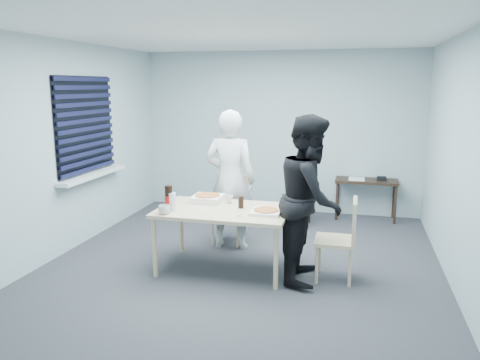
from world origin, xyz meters
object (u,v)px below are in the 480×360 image
(stool, at_px, (300,199))
(mug_a, at_px, (164,210))
(person_white, at_px, (230,180))
(person_black, at_px, (310,199))
(mug_b, at_px, (229,199))
(dining_table, at_px, (224,214))
(chair_far, at_px, (230,203))
(soda_bottle, at_px, (169,199))
(backpack, at_px, (300,178))
(side_table, at_px, (366,185))
(chair_right, at_px, (343,234))

(stool, distance_m, mug_a, 2.58)
(person_white, distance_m, stool, 1.47)
(person_black, bearing_deg, stool, 9.94)
(mug_b, bearing_deg, dining_table, -86.90)
(chair_far, bearing_deg, person_black, -40.72)
(stool, xyz_separation_m, soda_bottle, (-1.18, -2.12, 0.44))
(person_black, xyz_separation_m, mug_a, (-1.51, -0.35, -0.13))
(backpack, relative_size, mug_a, 3.45)
(mug_a, bearing_deg, side_table, 53.21)
(person_white, relative_size, side_table, 1.88)
(backpack, bearing_deg, dining_table, -84.44)
(chair_far, height_order, backpack, backpack)
(backpack, bearing_deg, person_black, -56.27)
(chair_far, distance_m, mug_b, 0.78)
(person_black, xyz_separation_m, side_table, (0.62, 2.50, -0.34))
(dining_table, relative_size, stool, 2.86)
(chair_far, height_order, person_white, person_white)
(mug_b, bearing_deg, backpack, 68.75)
(side_table, bearing_deg, soda_bottle, -128.35)
(chair_far, bearing_deg, side_table, 40.48)
(chair_far, xyz_separation_m, person_white, (0.07, -0.25, 0.37))
(person_white, bearing_deg, soda_bottle, 64.87)
(side_table, distance_m, backpack, 1.14)
(side_table, bearing_deg, chair_far, -139.52)
(dining_table, xyz_separation_m, backpack, (0.62, 1.89, 0.07))
(mug_a, height_order, soda_bottle, soda_bottle)
(chair_right, distance_m, side_table, 2.49)
(soda_bottle, bearing_deg, stool, 60.79)
(mug_a, bearing_deg, dining_table, 32.90)
(side_table, height_order, mug_a, mug_a)
(person_white, distance_m, mug_b, 0.50)
(chair_far, relative_size, person_white, 0.50)
(chair_far, height_order, mug_a, chair_far)
(chair_right, relative_size, stool, 1.75)
(side_table, bearing_deg, mug_b, -125.47)
(person_black, bearing_deg, mug_b, 74.55)
(dining_table, distance_m, chair_right, 1.32)
(stool, relative_size, mug_a, 4.13)
(chair_far, relative_size, backpack, 2.10)
(dining_table, xyz_separation_m, mug_a, (-0.56, -0.36, 0.11))
(chair_right, distance_m, backpack, 2.01)
(chair_far, height_order, chair_right, same)
(chair_right, xyz_separation_m, side_table, (0.26, 2.47, 0.04))
(side_table, bearing_deg, dining_table, -122.32)
(person_black, bearing_deg, backpack, 10.00)
(person_white, height_order, backpack, person_white)
(chair_right, bearing_deg, person_black, -175.59)
(side_table, distance_m, stool, 1.13)
(stool, bearing_deg, chair_far, -131.40)
(dining_table, relative_size, chair_right, 1.63)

